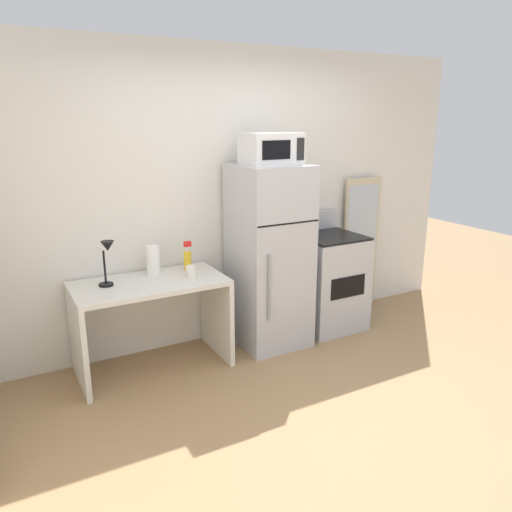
% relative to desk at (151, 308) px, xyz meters
% --- Properties ---
extents(ground_plane, '(12.00, 12.00, 0.00)m').
position_rel_desk_xyz_m(ground_plane, '(0.91, -1.32, -0.53)').
color(ground_plane, '#9E7A51').
extents(wall_back_white, '(5.00, 0.10, 2.60)m').
position_rel_desk_xyz_m(wall_back_white, '(0.91, 0.38, 0.77)').
color(wall_back_white, silver).
rests_on(wall_back_white, ground).
extents(desk, '(1.19, 0.62, 0.75)m').
position_rel_desk_xyz_m(desk, '(0.00, 0.00, 0.00)').
color(desk, silver).
rests_on(desk, ground).
extents(desk_lamp, '(0.14, 0.12, 0.35)m').
position_rel_desk_xyz_m(desk_lamp, '(-0.30, 0.04, 0.46)').
color(desk_lamp, black).
rests_on(desk_lamp, desk).
extents(paper_towel_roll, '(0.11, 0.11, 0.24)m').
position_rel_desk_xyz_m(paper_towel_roll, '(0.09, 0.16, 0.34)').
color(paper_towel_roll, white).
rests_on(paper_towel_roll, desk).
extents(coffee_mug, '(0.08, 0.08, 0.09)m').
position_rel_desk_xyz_m(coffee_mug, '(0.33, -0.06, 0.27)').
color(coffee_mug, white).
rests_on(coffee_mug, desk).
extents(spray_bottle, '(0.06, 0.06, 0.25)m').
position_rel_desk_xyz_m(spray_bottle, '(0.38, 0.15, 0.32)').
color(spray_bottle, yellow).
rests_on(spray_bottle, desk).
extents(refrigerator, '(0.60, 0.66, 1.62)m').
position_rel_desk_xyz_m(refrigerator, '(1.09, -0.01, 0.28)').
color(refrigerator, '#B7B7BC').
rests_on(refrigerator, ground).
extents(microwave, '(0.46, 0.35, 0.26)m').
position_rel_desk_xyz_m(microwave, '(1.09, -0.03, 1.22)').
color(microwave, silver).
rests_on(microwave, refrigerator).
extents(oven_range, '(0.60, 0.61, 1.10)m').
position_rel_desk_xyz_m(oven_range, '(1.77, 0.01, -0.06)').
color(oven_range, '#B7B7BC').
rests_on(oven_range, ground).
extents(leaning_mirror, '(0.44, 0.03, 1.40)m').
position_rel_desk_xyz_m(leaning_mirror, '(2.37, 0.27, 0.17)').
color(leaning_mirror, '#C6B793').
rests_on(leaning_mirror, ground).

